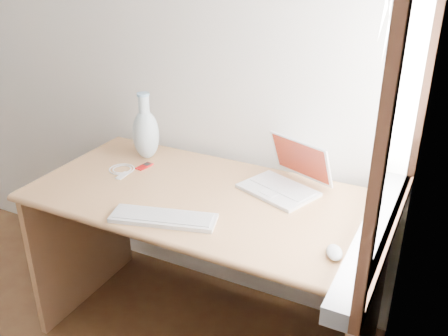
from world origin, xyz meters
The scene contains 10 objects.
back_wall centered at (0.00, 1.75, 1.30)m, with size 3.50×0.04×2.60m, color white.
window centered at (1.72, 1.30, 1.28)m, with size 0.11×0.99×1.10m.
desk centered at (1.00, 1.43, 0.54)m, with size 1.43×0.71×0.75m.
laptop centered at (1.26, 1.54, 0.80)m, with size 0.35×0.34×0.20m.
external_keyboard centered at (0.96, 1.10, 0.76)m, with size 0.41×0.22×0.02m.
mouse centered at (1.59, 1.16, 0.77)m, with size 0.05×0.09×0.03m, color white.
ipod centered at (0.63, 1.45, 0.76)m, with size 0.05×0.09×0.01m.
cable_coil centered at (0.55, 1.38, 0.76)m, with size 0.12×0.12×0.01m, color white.
remote centered at (0.60, 1.33, 0.76)m, with size 0.03×0.07×0.01m, color white.
vase centered at (0.58, 1.54, 0.88)m, with size 0.12×0.12×0.32m.
Camera 1 is at (1.88, -0.22, 1.72)m, focal length 40.00 mm.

